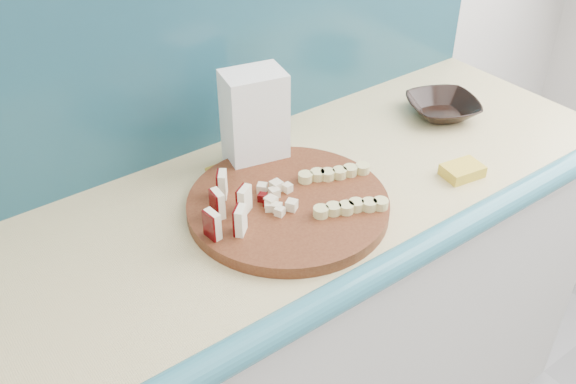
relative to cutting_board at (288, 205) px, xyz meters
The scene contains 9 objects.
backsplash 0.47m from the cutting_board, 125.15° to the left, with size 2.20×0.02×0.50m, color teal.
cutting_board is the anchor object (origin of this frame).
apple_wedges 0.14m from the cutting_board, behind, with size 0.12×0.16×0.06m.
apple_chunks 0.04m from the cutting_board, 156.54° to the left, with size 0.07×0.07×0.02m.
banana_slices 0.12m from the cutting_board, 24.17° to the right, with size 0.20×0.20×0.02m.
brown_bowl 0.57m from the cutting_board, ahead, with size 0.18×0.18×0.04m, color black.
flour_bag 0.22m from the cutting_board, 75.77° to the left, with size 0.13×0.09×0.23m, color white.
sponge 0.41m from the cutting_board, 18.42° to the right, with size 0.09×0.06×0.03m, color gold.
banana_peel 0.15m from the cutting_board, 111.10° to the left, with size 0.22×0.19×0.01m.
Camera 1 is at (-0.30, 0.60, 1.72)m, focal length 40.00 mm.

